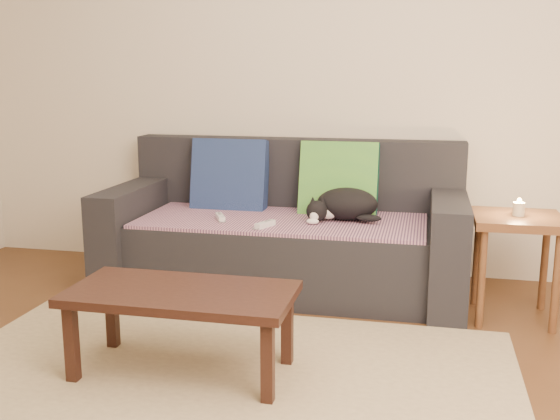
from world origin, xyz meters
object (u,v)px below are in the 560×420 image
at_px(sofa, 285,236).
at_px(coffee_table, 181,300).
at_px(wii_remote_a, 220,217).
at_px(wii_remote_b, 265,224).
at_px(side_table, 517,234).
at_px(cat, 344,205).

relative_size(sofa, coffee_table, 2.20).
height_order(wii_remote_a, coffee_table, wii_remote_a).
distance_m(sofa, wii_remote_b, 0.36).
distance_m(wii_remote_b, side_table, 1.33).
xyz_separation_m(cat, wii_remote_a, (-0.70, -0.16, -0.07)).
distance_m(cat, wii_remote_b, 0.50).
xyz_separation_m(wii_remote_a, side_table, (1.63, -0.06, 0.00)).
height_order(sofa, wii_remote_b, sofa).
bearing_deg(wii_remote_a, wii_remote_b, -138.91).
bearing_deg(wii_remote_b, coffee_table, -164.90).
bearing_deg(cat, wii_remote_a, -165.76).
distance_m(sofa, coffee_table, 1.29).
height_order(wii_remote_b, coffee_table, wii_remote_b).
height_order(cat, wii_remote_b, cat).
distance_m(sofa, wii_remote_a, 0.43).
bearing_deg(cat, wii_remote_b, -143.55).
xyz_separation_m(sofa, coffee_table, (-0.17, -1.28, 0.02)).
relative_size(sofa, wii_remote_a, 14.00).
bearing_deg(coffee_table, sofa, 82.30).
relative_size(wii_remote_b, coffee_table, 0.16).
bearing_deg(wii_remote_a, cat, -103.91).
bearing_deg(sofa, side_table, -11.58).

